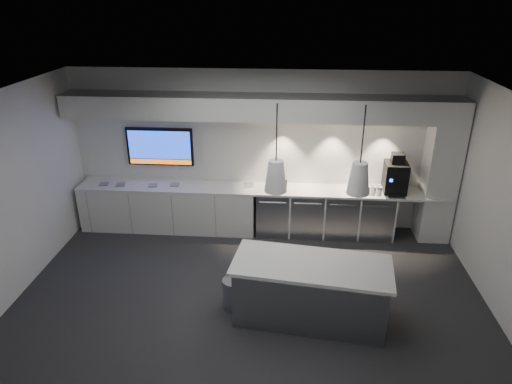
# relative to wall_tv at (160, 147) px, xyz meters

# --- Properties ---
(floor) EXTENTS (7.00, 7.00, 0.00)m
(floor) POSITION_rel_wall_tv_xyz_m (1.90, -2.45, -1.56)
(floor) COLOR #2A2A2C
(floor) RESTS_ON ground
(ceiling) EXTENTS (7.00, 7.00, 0.00)m
(ceiling) POSITION_rel_wall_tv_xyz_m (1.90, -2.45, 1.44)
(ceiling) COLOR black
(ceiling) RESTS_ON wall_back
(wall_back) EXTENTS (7.00, 0.00, 7.00)m
(wall_back) POSITION_rel_wall_tv_xyz_m (1.90, 0.05, -0.06)
(wall_back) COLOR white
(wall_back) RESTS_ON floor
(wall_front) EXTENTS (7.00, 0.00, 7.00)m
(wall_front) POSITION_rel_wall_tv_xyz_m (1.90, -4.95, -0.06)
(wall_front) COLOR white
(wall_front) RESTS_ON floor
(wall_left) EXTENTS (0.00, 7.00, 7.00)m
(wall_left) POSITION_rel_wall_tv_xyz_m (-1.60, -2.45, -0.06)
(wall_left) COLOR white
(wall_left) RESTS_ON floor
(back_counter) EXTENTS (6.80, 0.65, 0.04)m
(back_counter) POSITION_rel_wall_tv_xyz_m (1.90, -0.27, -0.68)
(back_counter) COLOR white
(back_counter) RESTS_ON left_base_cabinets
(left_base_cabinets) EXTENTS (3.30, 0.63, 0.86)m
(left_base_cabinets) POSITION_rel_wall_tv_xyz_m (0.15, -0.27, -1.13)
(left_base_cabinets) COLOR white
(left_base_cabinets) RESTS_ON floor
(fridge_unit_a) EXTENTS (0.60, 0.61, 0.85)m
(fridge_unit_a) POSITION_rel_wall_tv_xyz_m (2.15, -0.27, -1.13)
(fridge_unit_a) COLOR gray
(fridge_unit_a) RESTS_ON floor
(fridge_unit_b) EXTENTS (0.60, 0.61, 0.85)m
(fridge_unit_b) POSITION_rel_wall_tv_xyz_m (2.78, -0.27, -1.13)
(fridge_unit_b) COLOR gray
(fridge_unit_b) RESTS_ON floor
(fridge_unit_c) EXTENTS (0.60, 0.61, 0.85)m
(fridge_unit_c) POSITION_rel_wall_tv_xyz_m (3.41, -0.27, -1.13)
(fridge_unit_c) COLOR gray
(fridge_unit_c) RESTS_ON floor
(fridge_unit_d) EXTENTS (0.60, 0.61, 0.85)m
(fridge_unit_d) POSITION_rel_wall_tv_xyz_m (4.04, -0.27, -1.13)
(fridge_unit_d) COLOR gray
(fridge_unit_d) RESTS_ON floor
(backsplash) EXTENTS (4.60, 0.03, 1.30)m
(backsplash) POSITION_rel_wall_tv_xyz_m (3.10, 0.03, -0.01)
(backsplash) COLOR white
(backsplash) RESTS_ON wall_back
(soffit) EXTENTS (6.90, 0.60, 0.40)m
(soffit) POSITION_rel_wall_tv_xyz_m (1.90, -0.25, 0.84)
(soffit) COLOR white
(soffit) RESTS_ON wall_back
(column) EXTENTS (0.55, 0.55, 2.60)m
(column) POSITION_rel_wall_tv_xyz_m (5.10, -0.25, -0.26)
(column) COLOR white
(column) RESTS_ON floor
(wall_tv) EXTENTS (1.25, 0.07, 0.72)m
(wall_tv) POSITION_rel_wall_tv_xyz_m (0.00, 0.00, 0.00)
(wall_tv) COLOR black
(wall_tv) RESTS_ON wall_back
(island) EXTENTS (2.22, 1.17, 0.90)m
(island) POSITION_rel_wall_tv_xyz_m (2.77, -2.77, -1.11)
(island) COLOR gray
(island) RESTS_ON floor
(bin) EXTENTS (0.35, 0.35, 0.45)m
(bin) POSITION_rel_wall_tv_xyz_m (1.68, -2.58, -1.33)
(bin) COLOR gray
(bin) RESTS_ON floor
(coffee_machine) EXTENTS (0.41, 0.58, 0.72)m
(coffee_machine) POSITION_rel_wall_tv_xyz_m (4.33, -0.25, -0.36)
(coffee_machine) COLOR black
(coffee_machine) RESTS_ON back_counter
(sign_black) EXTENTS (0.14, 0.04, 0.18)m
(sign_black) POSITION_rel_wall_tv_xyz_m (2.32, -0.30, -0.57)
(sign_black) COLOR black
(sign_black) RESTS_ON back_counter
(sign_white) EXTENTS (0.18, 0.08, 0.14)m
(sign_white) POSITION_rel_wall_tv_xyz_m (1.69, -0.31, -0.59)
(sign_white) COLOR white
(sign_white) RESTS_ON back_counter
(cup_cluster) EXTENTS (0.28, 0.18, 0.15)m
(cup_cluster) POSITION_rel_wall_tv_xyz_m (3.94, -0.38, -0.58)
(cup_cluster) COLOR white
(cup_cluster) RESTS_ON back_counter
(tray_a) EXTENTS (0.18, 0.18, 0.02)m
(tray_a) POSITION_rel_wall_tv_xyz_m (-1.03, -0.35, -0.65)
(tray_a) COLOR gray
(tray_a) RESTS_ON back_counter
(tray_b) EXTENTS (0.19, 0.19, 0.02)m
(tray_b) POSITION_rel_wall_tv_xyz_m (-0.71, -0.35, -0.65)
(tray_b) COLOR gray
(tray_b) RESTS_ON back_counter
(tray_c) EXTENTS (0.19, 0.19, 0.02)m
(tray_c) POSITION_rel_wall_tv_xyz_m (-0.10, -0.34, -0.65)
(tray_c) COLOR gray
(tray_c) RESTS_ON back_counter
(tray_d) EXTENTS (0.17, 0.17, 0.02)m
(tray_d) POSITION_rel_wall_tv_xyz_m (0.30, -0.28, -0.65)
(tray_d) COLOR gray
(tray_d) RESTS_ON back_counter
(pendant_left) EXTENTS (0.28, 0.28, 1.10)m
(pendant_left) POSITION_rel_wall_tv_xyz_m (2.26, -2.77, 0.59)
(pendant_left) COLOR white
(pendant_left) RESTS_ON ceiling
(pendant_right) EXTENTS (0.28, 0.28, 1.10)m
(pendant_right) POSITION_rel_wall_tv_xyz_m (3.27, -2.77, 0.59)
(pendant_right) COLOR white
(pendant_right) RESTS_ON ceiling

